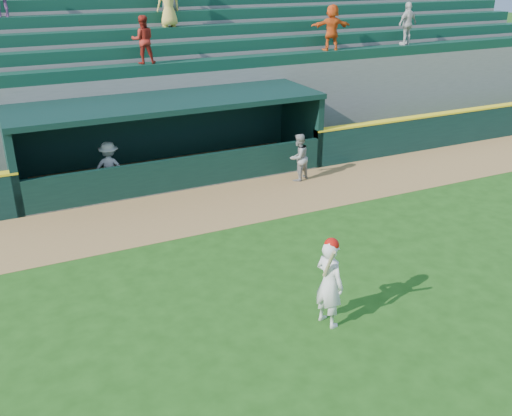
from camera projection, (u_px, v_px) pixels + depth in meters
name	position (u px, v px, depth m)	size (l,w,h in m)	color
ground	(290.00, 294.00, 11.63)	(120.00, 120.00, 0.00)	#1C4711
warning_track	(204.00, 208.00, 15.69)	(40.00, 3.00, 0.01)	olive
field_wall_right	(490.00, 123.00, 21.66)	(15.50, 0.30, 1.20)	black
wall_stripe_right	(493.00, 107.00, 21.41)	(15.50, 0.32, 0.06)	yellow
dugout_player_front	(299.00, 157.00, 17.43)	(0.72, 0.56, 1.47)	gray
dugout_player_inside	(110.00, 168.00, 16.47)	(0.99, 0.57, 1.53)	#ACACA6
dugout	(167.00, 132.00, 17.72)	(9.40, 2.80, 2.46)	slate
stands	(128.00, 75.00, 21.07)	(34.50, 6.30, 7.04)	slate
batter_at_plate	(329.00, 282.00, 10.37)	(0.56, 0.83, 1.79)	silver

